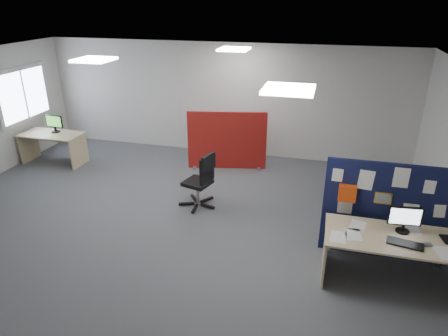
% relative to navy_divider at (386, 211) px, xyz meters
% --- Properties ---
extents(floor, '(9.00, 9.00, 0.00)m').
position_rel_navy_divider_xyz_m(floor, '(-3.46, 0.19, -0.77)').
color(floor, '#4D5054').
rests_on(floor, ground).
extents(ceiling, '(9.00, 7.00, 0.02)m').
position_rel_navy_divider_xyz_m(ceiling, '(-3.46, 0.19, 1.93)').
color(ceiling, white).
rests_on(ceiling, wall_back).
extents(wall_back, '(9.00, 0.02, 2.70)m').
position_rel_navy_divider_xyz_m(wall_back, '(-3.46, 3.69, 0.58)').
color(wall_back, silver).
rests_on(wall_back, floor).
extents(wall_front, '(9.00, 0.02, 2.70)m').
position_rel_navy_divider_xyz_m(wall_front, '(-3.46, -3.31, 0.58)').
color(wall_front, silver).
rests_on(wall_front, floor).
extents(window, '(0.06, 1.70, 1.30)m').
position_rel_navy_divider_xyz_m(window, '(-7.89, 2.19, 0.78)').
color(window, white).
rests_on(window, wall_left).
extents(ceiling_lights, '(4.10, 4.10, 0.04)m').
position_rel_navy_divider_xyz_m(ceiling_lights, '(-3.12, 0.85, 1.90)').
color(ceiling_lights, white).
rests_on(ceiling_lights, ceiling).
extents(navy_divider, '(1.87, 0.30, 1.54)m').
position_rel_navy_divider_xyz_m(navy_divider, '(0.00, 0.00, 0.00)').
color(navy_divider, '#0E0F36').
rests_on(navy_divider, floor).
extents(main_desk, '(1.94, 0.86, 0.73)m').
position_rel_navy_divider_xyz_m(main_desk, '(0.12, -0.57, -0.21)').
color(main_desk, tan).
rests_on(main_desk, floor).
extents(monitor_main, '(0.44, 0.18, 0.38)m').
position_rel_navy_divider_xyz_m(monitor_main, '(0.17, -0.44, 0.17)').
color(monitor_main, black).
rests_on(monitor_main, main_desk).
extents(keyboard, '(0.48, 0.26, 0.02)m').
position_rel_navy_divider_xyz_m(keyboard, '(0.16, -0.76, -0.03)').
color(keyboard, black).
rests_on(keyboard, main_desk).
extents(mouse, '(0.11, 0.09, 0.03)m').
position_rel_navy_divider_xyz_m(mouse, '(0.44, -0.72, -0.03)').
color(mouse, '#96959A').
rests_on(mouse, main_desk).
extents(red_divider, '(1.75, 0.42, 1.34)m').
position_rel_navy_divider_xyz_m(red_divider, '(-3.10, 2.69, -0.12)').
color(red_divider, maroon).
rests_on(red_divider, floor).
extents(second_desk, '(1.42, 0.71, 0.73)m').
position_rel_navy_divider_xyz_m(second_desk, '(-7.14, 1.99, -0.23)').
color(second_desk, tan).
rests_on(second_desk, floor).
extents(monitor_second, '(0.45, 0.20, 0.41)m').
position_rel_navy_divider_xyz_m(monitor_second, '(-7.11, 2.08, 0.18)').
color(monitor_second, black).
rests_on(monitor_second, second_desk).
extents(office_chair, '(0.71, 0.68, 1.07)m').
position_rel_navy_divider_xyz_m(office_chair, '(-3.09, 0.79, -0.17)').
color(office_chair, black).
rests_on(office_chair, floor).
extents(desk_papers, '(1.54, 0.83, 0.00)m').
position_rel_navy_divider_xyz_m(desk_papers, '(-0.13, -0.62, -0.04)').
color(desk_papers, white).
rests_on(desk_papers, main_desk).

